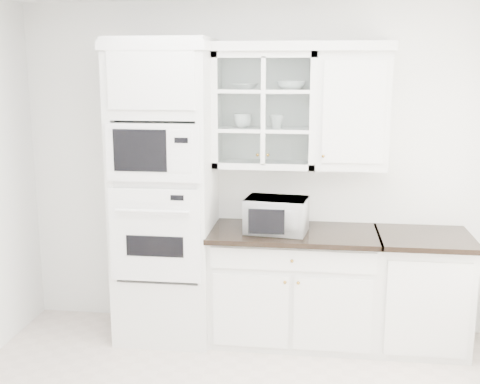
# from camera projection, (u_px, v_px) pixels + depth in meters

# --- Properties ---
(room_shell) EXTENTS (4.00, 3.50, 2.70)m
(room_shell) POSITION_uv_depth(u_px,v_px,m) (243.00, 136.00, 3.61)
(room_shell) COLOR white
(room_shell) RESTS_ON ground
(oven_column) EXTENTS (0.76, 0.68, 2.40)m
(oven_column) POSITION_uv_depth(u_px,v_px,m) (165.00, 193.00, 4.78)
(oven_column) COLOR white
(oven_column) RESTS_ON ground
(base_cabinet_run) EXTENTS (1.32, 0.67, 0.92)m
(base_cabinet_run) POSITION_uv_depth(u_px,v_px,m) (293.00, 285.00, 4.84)
(base_cabinet_run) COLOR white
(base_cabinet_run) RESTS_ON ground
(extra_base_cabinet) EXTENTS (0.72, 0.67, 0.92)m
(extra_base_cabinet) POSITION_uv_depth(u_px,v_px,m) (421.00, 291.00, 4.71)
(extra_base_cabinet) COLOR white
(extra_base_cabinet) RESTS_ON ground
(upper_cabinet_glass) EXTENTS (0.80, 0.33, 0.90)m
(upper_cabinet_glass) POSITION_uv_depth(u_px,v_px,m) (265.00, 110.00, 4.72)
(upper_cabinet_glass) COLOR white
(upper_cabinet_glass) RESTS_ON room_shell
(upper_cabinet_solid) EXTENTS (0.55, 0.33, 0.90)m
(upper_cabinet_solid) POSITION_uv_depth(u_px,v_px,m) (352.00, 111.00, 4.63)
(upper_cabinet_solid) COLOR white
(upper_cabinet_solid) RESTS_ON room_shell
(crown_molding) EXTENTS (2.14, 0.38, 0.07)m
(crown_molding) POSITION_uv_depth(u_px,v_px,m) (252.00, 47.00, 4.60)
(crown_molding) COLOR white
(crown_molding) RESTS_ON room_shell
(countertop_microwave) EXTENTS (0.51, 0.45, 0.27)m
(countertop_microwave) POSITION_uv_depth(u_px,v_px,m) (277.00, 215.00, 4.68)
(countertop_microwave) COLOR white
(countertop_microwave) RESTS_ON base_cabinet_run
(bowl_a) EXTENTS (0.25, 0.25, 0.05)m
(bowl_a) POSITION_uv_depth(u_px,v_px,m) (245.00, 86.00, 4.69)
(bowl_a) COLOR white
(bowl_a) RESTS_ON upper_cabinet_glass
(bowl_b) EXTENTS (0.22, 0.22, 0.07)m
(bowl_b) POSITION_uv_depth(u_px,v_px,m) (291.00, 85.00, 4.65)
(bowl_b) COLOR white
(bowl_b) RESTS_ON upper_cabinet_glass
(cup_a) EXTENTS (0.18, 0.18, 0.11)m
(cup_a) POSITION_uv_depth(u_px,v_px,m) (242.00, 121.00, 4.76)
(cup_a) COLOR white
(cup_a) RESTS_ON upper_cabinet_glass
(cup_b) EXTENTS (0.12, 0.12, 0.11)m
(cup_b) POSITION_uv_depth(u_px,v_px,m) (277.00, 121.00, 4.71)
(cup_b) COLOR white
(cup_b) RESTS_ON upper_cabinet_glass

